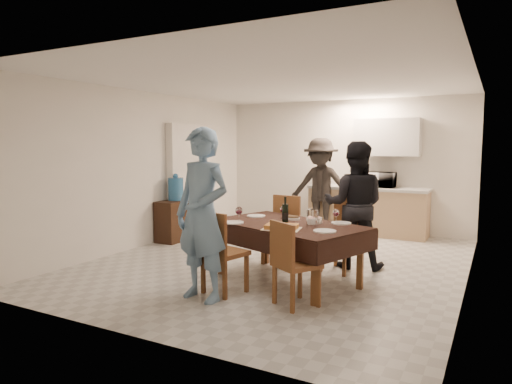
# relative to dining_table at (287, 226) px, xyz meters

# --- Properties ---
(floor) EXTENTS (5.00, 6.00, 0.02)m
(floor) POSITION_rel_dining_table_xyz_m (-0.49, 0.82, -0.70)
(floor) COLOR #B6B7B2
(floor) RESTS_ON ground
(ceiling) EXTENTS (5.00, 6.00, 0.02)m
(ceiling) POSITION_rel_dining_table_xyz_m (-0.49, 0.82, 1.90)
(ceiling) COLOR white
(ceiling) RESTS_ON wall_back
(wall_back) EXTENTS (5.00, 0.02, 2.60)m
(wall_back) POSITION_rel_dining_table_xyz_m (-0.49, 3.82, 0.60)
(wall_back) COLOR silver
(wall_back) RESTS_ON floor
(wall_front) EXTENTS (5.00, 0.02, 2.60)m
(wall_front) POSITION_rel_dining_table_xyz_m (-0.49, -2.18, 0.60)
(wall_front) COLOR silver
(wall_front) RESTS_ON floor
(wall_left) EXTENTS (0.02, 6.00, 2.60)m
(wall_left) POSITION_rel_dining_table_xyz_m (-2.99, 0.82, 0.60)
(wall_left) COLOR silver
(wall_left) RESTS_ON floor
(wall_right) EXTENTS (0.02, 6.00, 2.60)m
(wall_right) POSITION_rel_dining_table_xyz_m (2.01, 0.82, 0.60)
(wall_right) COLOR silver
(wall_right) RESTS_ON floor
(stub_partition) EXTENTS (0.15, 1.40, 2.10)m
(stub_partition) POSITION_rel_dining_table_xyz_m (-2.91, 2.02, 0.35)
(stub_partition) COLOR white
(stub_partition) RESTS_ON floor
(kitchen_base_cabinet) EXTENTS (2.20, 0.60, 0.86)m
(kitchen_base_cabinet) POSITION_rel_dining_table_xyz_m (0.11, 3.50, -0.27)
(kitchen_base_cabinet) COLOR tan
(kitchen_base_cabinet) RESTS_ON floor
(kitchen_worktop) EXTENTS (2.24, 0.64, 0.05)m
(kitchen_worktop) POSITION_rel_dining_table_xyz_m (0.11, 3.50, 0.18)
(kitchen_worktop) COLOR #B3B3AD
(kitchen_worktop) RESTS_ON kitchen_base_cabinet
(upper_cabinet) EXTENTS (1.20, 0.34, 0.70)m
(upper_cabinet) POSITION_rel_dining_table_xyz_m (0.41, 3.64, 1.15)
(upper_cabinet) COLOR silver
(upper_cabinet) RESTS_ON wall_back
(dining_table) EXTENTS (2.15, 1.67, 0.74)m
(dining_table) POSITION_rel_dining_table_xyz_m (0.00, 0.00, 0.00)
(dining_table) COLOR black
(dining_table) RESTS_ON floor
(chair_near_left) EXTENTS (0.53, 0.53, 0.52)m
(chair_near_left) POSITION_rel_dining_table_xyz_m (-0.45, -0.84, -0.11)
(chair_near_left) COLOR brown
(chair_near_left) RESTS_ON floor
(chair_near_right) EXTENTS (0.57, 0.60, 0.50)m
(chair_near_right) POSITION_rel_dining_table_xyz_m (0.45, -0.84, -0.14)
(chair_near_right) COLOR brown
(chair_near_right) RESTS_ON floor
(chair_far_left) EXTENTS (0.47, 0.47, 0.52)m
(chair_far_left) POSITION_rel_dining_table_xyz_m (-0.45, 0.66, -0.11)
(chair_far_left) COLOR brown
(chair_far_left) RESTS_ON floor
(chair_far_right) EXTENTS (0.55, 0.55, 0.54)m
(chair_far_right) POSITION_rel_dining_table_xyz_m (0.45, 0.66, -0.10)
(chair_far_right) COLOR brown
(chair_far_right) RESTS_ON floor
(console) EXTENTS (0.39, 0.78, 0.72)m
(console) POSITION_rel_dining_table_xyz_m (-2.77, 1.32, -0.34)
(console) COLOR black
(console) RESTS_ON floor
(water_jug) EXTENTS (0.27, 0.27, 0.40)m
(water_jug) POSITION_rel_dining_table_xyz_m (-2.77, 1.32, 0.22)
(water_jug) COLOR #3378B7
(water_jug) RESTS_ON console
(wine_bottle) EXTENTS (0.08, 0.08, 0.33)m
(wine_bottle) POSITION_rel_dining_table_xyz_m (-0.05, 0.05, 0.20)
(wine_bottle) COLOR black
(wine_bottle) RESTS_ON dining_table
(water_pitcher) EXTENTS (0.14, 0.14, 0.21)m
(water_pitcher) POSITION_rel_dining_table_xyz_m (0.35, -0.05, 0.14)
(water_pitcher) COLOR white
(water_pitcher) RESTS_ON dining_table
(savoury_tart) EXTENTS (0.48, 0.40, 0.05)m
(savoury_tart) POSITION_rel_dining_table_xyz_m (0.10, -0.38, 0.06)
(savoury_tart) COLOR #D2883D
(savoury_tart) RESTS_ON dining_table
(salad_bowl) EXTENTS (0.18, 0.18, 0.07)m
(salad_bowl) POSITION_rel_dining_table_xyz_m (0.30, 0.18, 0.07)
(salad_bowl) COLOR white
(salad_bowl) RESTS_ON dining_table
(mushroom_dish) EXTENTS (0.18, 0.18, 0.03)m
(mushroom_dish) POSITION_rel_dining_table_xyz_m (-0.05, 0.28, 0.05)
(mushroom_dish) COLOR white
(mushroom_dish) RESTS_ON dining_table
(wine_glass_a) EXTENTS (0.09, 0.09, 0.21)m
(wine_glass_a) POSITION_rel_dining_table_xyz_m (-0.55, -0.25, 0.14)
(wine_glass_a) COLOR white
(wine_glass_a) RESTS_ON dining_table
(wine_glass_b) EXTENTS (0.08, 0.08, 0.19)m
(wine_glass_b) POSITION_rel_dining_table_xyz_m (0.55, 0.25, 0.13)
(wine_glass_b) COLOR white
(wine_glass_b) RESTS_ON dining_table
(wine_glass_c) EXTENTS (0.08, 0.08, 0.17)m
(wine_glass_c) POSITION_rel_dining_table_xyz_m (-0.20, 0.30, 0.12)
(wine_glass_c) COLOR white
(wine_glass_c) RESTS_ON dining_table
(plate_near_left) EXTENTS (0.26, 0.26, 0.01)m
(plate_near_left) POSITION_rel_dining_table_xyz_m (-0.60, -0.30, 0.04)
(plate_near_left) COLOR white
(plate_near_left) RESTS_ON dining_table
(plate_near_right) EXTENTS (0.26, 0.26, 0.02)m
(plate_near_right) POSITION_rel_dining_table_xyz_m (0.60, -0.30, 0.04)
(plate_near_right) COLOR white
(plate_near_right) RESTS_ON dining_table
(plate_far_left) EXTENTS (0.25, 0.25, 0.01)m
(plate_far_left) POSITION_rel_dining_table_xyz_m (-0.60, 0.30, 0.04)
(plate_far_left) COLOR white
(plate_far_left) RESTS_ON dining_table
(plate_far_right) EXTENTS (0.25, 0.25, 0.01)m
(plate_far_right) POSITION_rel_dining_table_xyz_m (0.60, 0.30, 0.04)
(plate_far_right) COLOR white
(plate_far_right) RESTS_ON dining_table
(microwave) EXTENTS (0.52, 0.35, 0.29)m
(microwave) POSITION_rel_dining_table_xyz_m (0.35, 3.50, 0.35)
(microwave) COLOR silver
(microwave) RESTS_ON kitchen_worktop
(person_near) EXTENTS (0.75, 0.54, 1.91)m
(person_near) POSITION_rel_dining_table_xyz_m (-0.55, -1.05, 0.25)
(person_near) COLOR #668CB0
(person_near) RESTS_ON floor
(person_far) EXTENTS (0.98, 0.84, 1.76)m
(person_far) POSITION_rel_dining_table_xyz_m (0.55, 1.05, 0.18)
(person_far) COLOR black
(person_far) RESTS_ON floor
(person_kitchen) EXTENTS (1.19, 0.68, 1.84)m
(person_kitchen) POSITION_rel_dining_table_xyz_m (-0.69, 3.05, 0.21)
(person_kitchen) COLOR black
(person_kitchen) RESTS_ON floor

